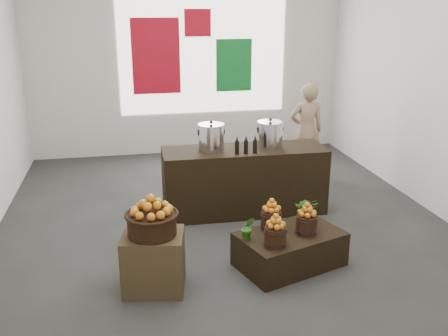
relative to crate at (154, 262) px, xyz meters
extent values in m
plane|color=#353432|center=(1.03, 1.49, -0.31)|extent=(7.00, 7.00, 0.00)
cube|color=silver|center=(1.03, 4.99, 1.69)|extent=(6.00, 0.04, 4.00)
cube|color=white|center=(1.33, 4.97, 1.69)|extent=(3.20, 0.02, 2.40)
cube|color=#AE0D1E|center=(0.43, 4.96, 1.59)|extent=(0.90, 0.04, 1.40)
cube|color=#117128|center=(1.93, 4.96, 1.39)|extent=(0.70, 0.04, 1.00)
cube|color=#AE0D1E|center=(1.23, 4.96, 2.19)|extent=(0.50, 0.04, 0.50)
cube|color=#4F4024|center=(0.00, 0.00, 0.00)|extent=(0.70, 0.61, 0.62)
cylinder|color=black|center=(0.00, 0.00, 0.42)|extent=(0.49, 0.49, 0.22)
cube|color=black|center=(1.54, 0.19, -0.11)|extent=(1.32, 1.04, 0.40)
cylinder|color=#33160E|center=(1.28, -0.07, 0.19)|extent=(0.23, 0.23, 0.21)
cylinder|color=#33160E|center=(1.71, 0.15, 0.19)|extent=(0.23, 0.23, 0.21)
cylinder|color=#33160E|center=(1.36, 0.35, 0.19)|extent=(0.23, 0.23, 0.21)
imported|color=#286615|center=(1.82, 0.47, 0.24)|extent=(0.33, 0.31, 0.30)
imported|color=#286615|center=(1.03, 0.14, 0.22)|extent=(0.16, 0.13, 0.26)
cube|color=black|center=(1.39, 1.82, 0.16)|extent=(2.28, 0.76, 0.93)
cylinder|color=silver|center=(0.93, 1.82, 0.80)|extent=(0.35, 0.35, 0.35)
cylinder|color=silver|center=(1.76, 1.81, 0.80)|extent=(0.35, 0.35, 0.35)
imported|color=#907558|center=(2.78, 3.10, 0.50)|extent=(0.60, 0.40, 1.61)
camera|label=1|loc=(-0.19, -4.64, 2.54)|focal=40.00mm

